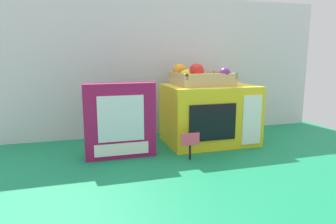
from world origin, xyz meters
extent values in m
plane|color=#147A4C|center=(0.00, 0.00, 0.00)|extent=(1.70, 1.70, 0.00)
cube|color=silver|center=(0.00, 0.28, 0.32)|extent=(1.61, 0.03, 0.64)
cube|color=yellow|center=(0.13, 0.05, 0.12)|extent=(0.38, 0.27, 0.24)
cube|color=yellow|center=(0.13, 0.05, 0.25)|extent=(0.38, 0.27, 0.01)
cube|color=black|center=(0.09, -0.08, 0.12)|extent=(0.20, 0.01, 0.14)
cube|color=white|center=(0.26, -0.08, 0.12)|extent=(0.08, 0.01, 0.20)
cube|color=tan|center=(0.11, 0.08, 0.27)|extent=(0.23, 0.21, 0.03)
cube|color=tan|center=(0.11, -0.03, 0.29)|extent=(0.23, 0.01, 0.02)
cube|color=tan|center=(0.11, 0.18, 0.29)|extent=(0.23, 0.01, 0.02)
cube|color=tan|center=(0.00, 0.08, 0.29)|extent=(0.01, 0.21, 0.02)
cube|color=tan|center=(0.21, 0.08, 0.29)|extent=(0.01, 0.21, 0.02)
sphere|color=#72287F|center=(0.17, -0.01, 0.31)|extent=(0.05, 0.05, 0.05)
ellipsoid|color=yellow|center=(0.04, 0.07, 0.30)|extent=(0.06, 0.04, 0.04)
sphere|color=red|center=(0.07, 0.06, 0.31)|extent=(0.06, 0.06, 0.06)
sphere|color=orange|center=(0.02, 0.13, 0.31)|extent=(0.06, 0.06, 0.06)
cube|color=#99144C|center=(-0.26, -0.03, 0.14)|extent=(0.26, 0.06, 0.28)
cube|color=silver|center=(-0.26, -0.07, 0.15)|extent=(0.17, 0.00, 0.17)
cube|color=white|center=(-0.26, -0.07, 0.04)|extent=(0.20, 0.00, 0.04)
cylinder|color=black|center=(-0.03, -0.14, 0.03)|extent=(0.01, 0.01, 0.06)
cube|color=#F44C6B|center=(-0.03, -0.14, 0.08)|extent=(0.07, 0.00, 0.05)
camera|label=1|loc=(-0.41, -1.15, 0.38)|focal=32.75mm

